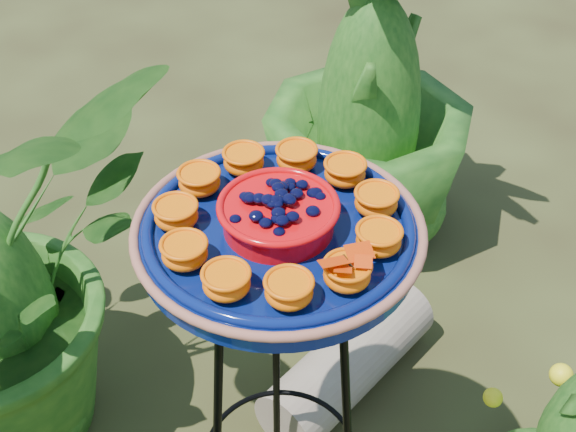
# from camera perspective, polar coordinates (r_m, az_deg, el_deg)

# --- Properties ---
(tripod_stand) EXTENTS (0.40, 0.40, 0.83)m
(tripod_stand) POSITION_cam_1_polar(r_m,az_deg,el_deg) (1.46, -0.56, -11.78)
(tripod_stand) COLOR black
(tripod_stand) RESTS_ON ground
(feeder_dish) EXTENTS (0.56, 0.56, 0.10)m
(feeder_dish) POSITION_cam_1_polar(r_m,az_deg,el_deg) (1.19, -0.67, -0.86)
(feeder_dish) COLOR #061450
(feeder_dish) RESTS_ON tripod_stand
(driftwood_log) EXTENTS (0.54, 0.34, 0.17)m
(driftwood_log) POSITION_cam_1_polar(r_m,az_deg,el_deg) (2.04, 4.33, -10.33)
(driftwood_log) COLOR gray
(driftwood_log) RESTS_ON ground
(shrub_back_right) EXTENTS (0.82, 0.82, 1.07)m
(shrub_back_right) POSITION_cam_1_polar(r_m,az_deg,el_deg) (2.22, 5.95, 9.58)
(shrub_back_right) COLOR #154412
(shrub_back_right) RESTS_ON ground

